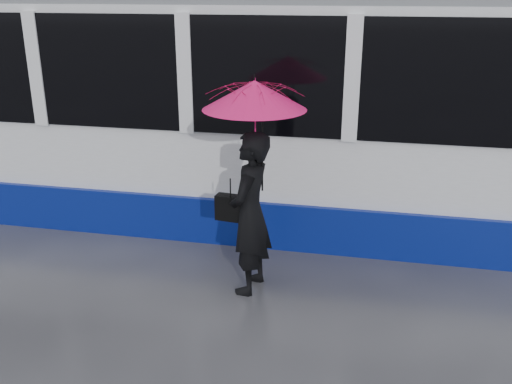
# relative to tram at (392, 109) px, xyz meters

# --- Properties ---
(ground) EXTENTS (90.00, 90.00, 0.00)m
(ground) POSITION_rel_tram_xyz_m (-1.29, -2.50, -1.64)
(ground) COLOR #2C2C31
(ground) RESTS_ON ground
(rails) EXTENTS (34.00, 1.51, 0.02)m
(rails) POSITION_rel_tram_xyz_m (-1.29, -0.00, -1.63)
(rails) COLOR #3F3D38
(rails) RESTS_ON ground
(tram) EXTENTS (26.00, 2.56, 3.35)m
(tram) POSITION_rel_tram_xyz_m (0.00, 0.00, 0.00)
(tram) COLOR white
(tram) RESTS_ON ground
(woman) EXTENTS (0.51, 0.71, 1.81)m
(woman) POSITION_rel_tram_xyz_m (-1.46, -2.30, -0.73)
(woman) COLOR black
(woman) RESTS_ON ground
(umbrella) EXTENTS (1.19, 1.19, 1.22)m
(umbrella) POSITION_rel_tram_xyz_m (-1.41, -2.30, 0.34)
(umbrella) COLOR #FF1579
(umbrella) RESTS_ON ground
(handbag) EXTENTS (0.34, 0.18, 0.46)m
(handbag) POSITION_rel_tram_xyz_m (-1.68, -2.28, -0.69)
(handbag) COLOR black
(handbag) RESTS_ON ground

